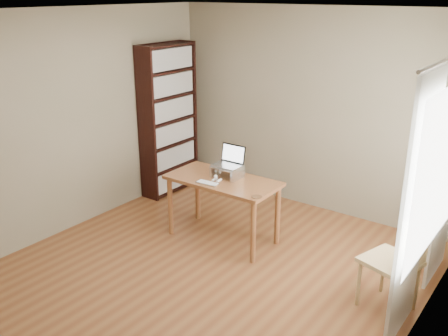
% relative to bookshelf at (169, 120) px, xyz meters
% --- Properties ---
extents(room, '(4.04, 4.54, 2.64)m').
position_rel_bookshelf_xyz_m(room, '(1.86, -1.54, 0.25)').
color(room, brown).
rests_on(room, ground).
extents(bookshelf, '(0.30, 0.90, 2.10)m').
position_rel_bookshelf_xyz_m(bookshelf, '(0.00, 0.00, 0.00)').
color(bookshelf, black).
rests_on(bookshelf, ground).
extents(curtains, '(0.03, 1.90, 2.25)m').
position_rel_bookshelf_xyz_m(curtains, '(3.75, -0.75, 0.12)').
color(curtains, white).
rests_on(curtains, ground).
extents(desk, '(1.29, 0.66, 0.75)m').
position_rel_bookshelf_xyz_m(desk, '(1.52, -0.78, -0.41)').
color(desk, brown).
rests_on(desk, ground).
extents(laptop_stand, '(0.32, 0.25, 0.13)m').
position_rel_bookshelf_xyz_m(laptop_stand, '(1.52, -0.70, -0.22)').
color(laptop_stand, silver).
rests_on(laptop_stand, desk).
extents(laptop, '(0.32, 0.26, 0.22)m').
position_rel_bookshelf_xyz_m(laptop, '(1.52, -0.65, -0.11)').
color(laptop, silver).
rests_on(laptop, laptop_stand).
extents(keyboard, '(0.27, 0.13, 0.02)m').
position_rel_bookshelf_xyz_m(keyboard, '(1.47, -1.00, -0.29)').
color(keyboard, silver).
rests_on(keyboard, desk).
extents(coaster, '(0.11, 0.11, 0.01)m').
position_rel_bookshelf_xyz_m(coaster, '(2.11, -0.99, -0.30)').
color(coaster, brown).
rests_on(coaster, desk).
extents(cat, '(0.23, 0.47, 0.14)m').
position_rel_bookshelf_xyz_m(cat, '(1.50, -0.67, -0.24)').
color(cat, '#3F3732').
rests_on(cat, desk).
extents(chair, '(0.56, 0.56, 1.00)m').
position_rel_bookshelf_xyz_m(chair, '(3.61, -0.98, -0.50)').
color(chair, tan).
rests_on(chair, ground).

